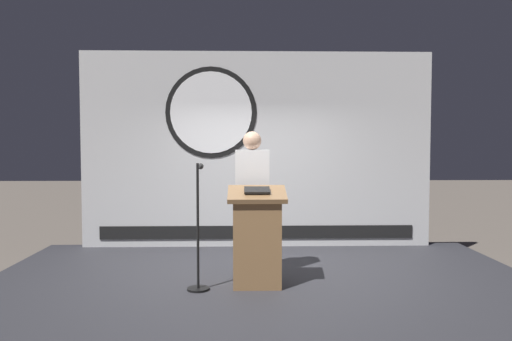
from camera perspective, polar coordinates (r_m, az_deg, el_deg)
The scene contains 6 objects.
ground_plane at distance 6.12m, azimuth 0.61°, elevation -14.74°, with size 40.00×40.00×0.00m, color #6B6056.
stage_platform at distance 6.08m, azimuth 0.61°, elevation -13.39°, with size 6.40×4.00×0.30m, color #333338.
banner_display at distance 7.68m, azimuth -0.07°, elevation 2.42°, with size 5.32×0.12×2.97m.
podium at distance 5.58m, azimuth 0.11°, elevation -7.63°, with size 0.64×0.50×1.10m.
speaker_person at distance 6.01m, azimuth -0.44°, elevation -3.56°, with size 0.40×0.26×1.72m.
microphone_stand at distance 5.52m, azimuth -6.54°, elevation -8.41°, with size 0.24×0.54×1.37m.
Camera 1 is at (-0.22, -5.83, 1.86)m, focal length 35.28 mm.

